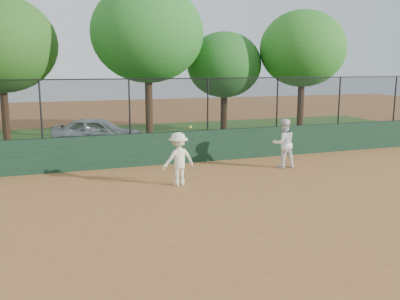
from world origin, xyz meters
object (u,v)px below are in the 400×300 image
object	(u,v)px
parked_car	(98,132)
player_main	(178,159)
tree_1	(0,44)
tree_2	(148,34)
tree_3	(224,65)
tree_4	(303,49)
player_second	(284,143)

from	to	relation	value
parked_car	player_main	distance (m)	7.69
tree_1	tree_2	bearing A→B (deg)	-13.27
tree_3	tree_4	xyz separation A→B (m)	(3.82, -1.52, 0.83)
player_main	tree_3	xyz separation A→B (m)	(5.48, 9.34, 2.88)
player_main	tree_2	world-z (taller)	tree_2
player_second	tree_3	xyz separation A→B (m)	(1.19, 8.30, 2.81)
parked_car	tree_1	size ratio (longest dim) A/B	0.59
parked_car	tree_2	size ratio (longest dim) A/B	0.54
tree_3	player_main	bearing A→B (deg)	-120.41
tree_4	tree_2	bearing A→B (deg)	175.75
player_second	tree_3	distance (m)	8.84
parked_car	player_main	bearing A→B (deg)	-146.44
tree_1	tree_3	bearing A→B (deg)	-3.32
player_second	tree_4	xyz separation A→B (m)	(5.01, 6.78, 3.65)
tree_1	player_second	bearing A→B (deg)	-42.62
tree_2	tree_4	distance (m)	8.21
player_second	player_main	xyz separation A→B (m)	(-4.29, -1.04, -0.07)
tree_1	tree_4	world-z (taller)	tree_1
player_second	tree_3	size ratio (longest dim) A/B	0.32
player_main	tree_1	size ratio (longest dim) A/B	0.27
player_main	parked_car	bearing A→B (deg)	101.03
parked_car	tree_2	world-z (taller)	tree_2
parked_car	tree_4	size ratio (longest dim) A/B	0.62
player_second	player_main	size ratio (longest dim) A/B	0.94
player_second	tree_1	bearing A→B (deg)	-37.78
parked_car	tree_3	distance (m)	7.78
player_second	tree_1	size ratio (longest dim) A/B	0.26
player_main	tree_3	size ratio (longest dim) A/B	0.34
tree_3	tree_4	distance (m)	4.19
player_second	tree_2	xyz separation A→B (m)	(-3.16, 7.39, 4.26)
player_main	tree_4	xyz separation A→B (m)	(9.30, 7.82, 3.71)
tree_4	tree_3	bearing A→B (deg)	158.32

